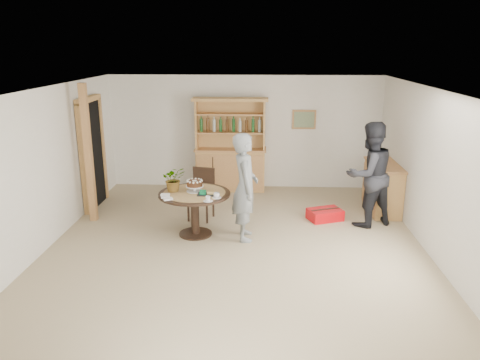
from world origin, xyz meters
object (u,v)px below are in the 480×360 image
(dining_table, at_px, (195,201))
(teen_boy, at_px, (245,187))
(dining_chair, at_px, (202,190))
(adult_person, at_px, (369,175))
(red_suitcase, at_px, (325,214))
(sideboard, at_px, (383,187))
(hutch, at_px, (231,159))

(dining_table, relative_size, teen_boy, 0.67)
(dining_chair, distance_m, adult_person, 3.02)
(red_suitcase, bearing_deg, sideboard, 4.82)
(adult_person, bearing_deg, hutch, -63.73)
(hutch, bearing_deg, red_suitcase, -44.07)
(hutch, bearing_deg, sideboard, -22.21)
(teen_boy, bearing_deg, dining_chair, 35.78)
(hutch, bearing_deg, dining_chair, -102.55)
(teen_boy, xyz_separation_m, adult_person, (2.15, 0.73, 0.04))
(dining_chair, height_order, red_suitcase, dining_chair)
(teen_boy, bearing_deg, sideboard, -66.25)
(sideboard, height_order, dining_table, sideboard)
(red_suitcase, bearing_deg, dining_table, 178.33)
(dining_table, bearing_deg, hutch, 80.94)
(sideboard, bearing_deg, hutch, 157.79)
(dining_table, relative_size, red_suitcase, 1.70)
(dining_table, height_order, red_suitcase, dining_table)
(adult_person, bearing_deg, red_suitcase, -41.58)
(sideboard, xyz_separation_m, adult_person, (-0.46, -0.77, 0.46))
(dining_table, xyz_separation_m, teen_boy, (0.85, -0.10, 0.29))
(dining_table, distance_m, dining_chair, 0.83)
(sideboard, xyz_separation_m, dining_chair, (-3.44, -0.57, 0.06))
(hutch, height_order, sideboard, hutch)
(teen_boy, bearing_deg, adult_person, -77.51)
(hutch, distance_m, dining_chair, 1.86)
(dining_table, xyz_separation_m, red_suitcase, (2.30, 0.83, -0.50))
(dining_chair, height_order, adult_person, adult_person)
(hutch, relative_size, dining_chair, 2.16)
(teen_boy, bearing_deg, red_suitcase, -63.51)
(dining_chair, xyz_separation_m, red_suitcase, (2.28, -0.00, -0.43))
(adult_person, bearing_deg, dining_chair, -29.63)
(hutch, distance_m, sideboard, 3.29)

